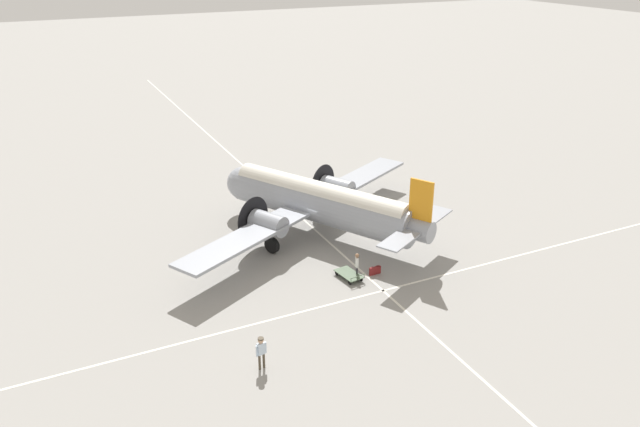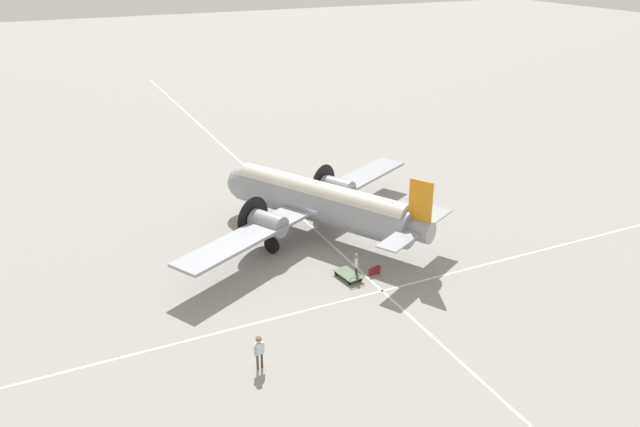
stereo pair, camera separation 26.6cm
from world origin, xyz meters
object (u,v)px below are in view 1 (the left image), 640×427
at_px(crew_foreground, 261,349).
at_px(baggage_cart, 349,274).
at_px(suitcase_upright_spare, 378,270).
at_px(suitcase_near_door, 372,271).
at_px(airliner_main, 315,201).
at_px(passenger_boarding, 357,263).

relative_size(crew_foreground, baggage_cart, 0.88).
height_order(crew_foreground, suitcase_upright_spare, crew_foreground).
relative_size(suitcase_near_door, suitcase_upright_spare, 1.06).
distance_m(suitcase_near_door, baggage_cart, 1.52).
xyz_separation_m(airliner_main, suitcase_near_door, (0.66, -6.99, -2.27)).
bearing_deg(suitcase_upright_spare, airliner_main, 98.70).
xyz_separation_m(airliner_main, suitcase_upright_spare, (1.06, -6.94, -2.28)).
bearing_deg(passenger_boarding, baggage_cart, 106.52).
distance_m(passenger_boarding, suitcase_upright_spare, 1.60).
bearing_deg(airliner_main, baggage_cart, 144.32).
relative_size(airliner_main, crew_foreground, 12.45).
bearing_deg(baggage_cart, airliner_main, -15.00).
height_order(airliner_main, passenger_boarding, airliner_main).
height_order(suitcase_near_door, suitcase_upright_spare, suitcase_near_door).
height_order(airliner_main, suitcase_near_door, airliner_main).
height_order(suitcase_near_door, baggage_cart, suitcase_near_door).
bearing_deg(airliner_main, suitcase_upright_spare, 160.17).
bearing_deg(suitcase_upright_spare, suitcase_near_door, -173.22).
relative_size(airliner_main, baggage_cart, 10.98).
distance_m(airliner_main, suitcase_upright_spare, 7.38).
bearing_deg(airliner_main, passenger_boarding, 148.58).
height_order(passenger_boarding, baggage_cart, passenger_boarding).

